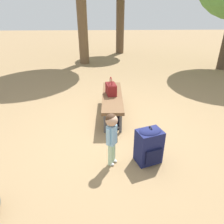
# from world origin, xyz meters

# --- Properties ---
(ground_plane) EXTENTS (40.00, 40.00, 0.00)m
(ground_plane) POSITION_xyz_m (0.00, 0.00, 0.00)
(ground_plane) COLOR #8C704C
(ground_plane) RESTS_ON ground
(park_bench) EXTENTS (1.61, 0.45, 0.45)m
(park_bench) POSITION_xyz_m (-0.71, -0.01, 0.39)
(park_bench) COLOR brown
(park_bench) RESTS_ON ground
(handbag) EXTENTS (0.34, 0.23, 0.37)m
(handbag) POSITION_xyz_m (-0.76, -0.03, 0.58)
(handbag) COLOR maroon
(handbag) RESTS_ON park_bench
(child_standing) EXTENTS (0.19, 0.17, 0.81)m
(child_standing) POSITION_xyz_m (0.81, -0.08, 0.53)
(child_standing) COLOR #B2D8B2
(child_standing) RESTS_ON ground
(backpack_large) EXTENTS (0.37, 0.41, 0.59)m
(backpack_large) POSITION_xyz_m (0.78, 0.45, 0.29)
(backpack_large) COLOR #191E4C
(backpack_large) RESTS_ON ground
(backpack_small) EXTENTS (0.19, 0.21, 0.30)m
(backpack_small) POSITION_xyz_m (-0.17, 0.02, 0.15)
(backpack_small) COLOR black
(backpack_small) RESTS_ON ground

